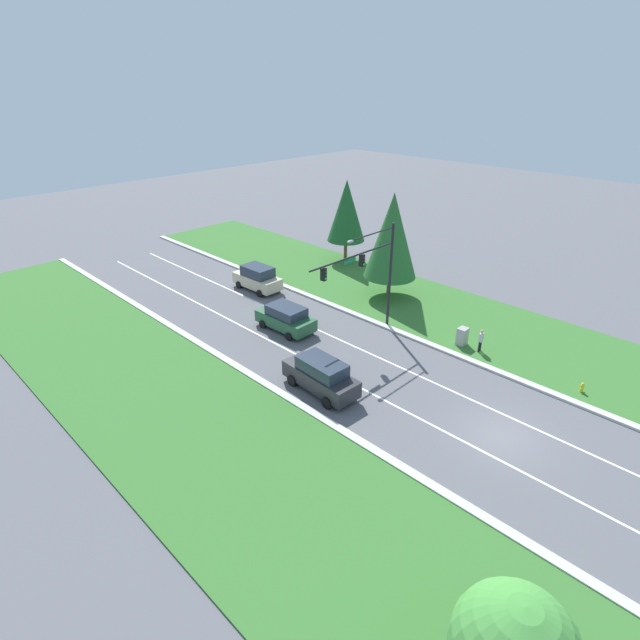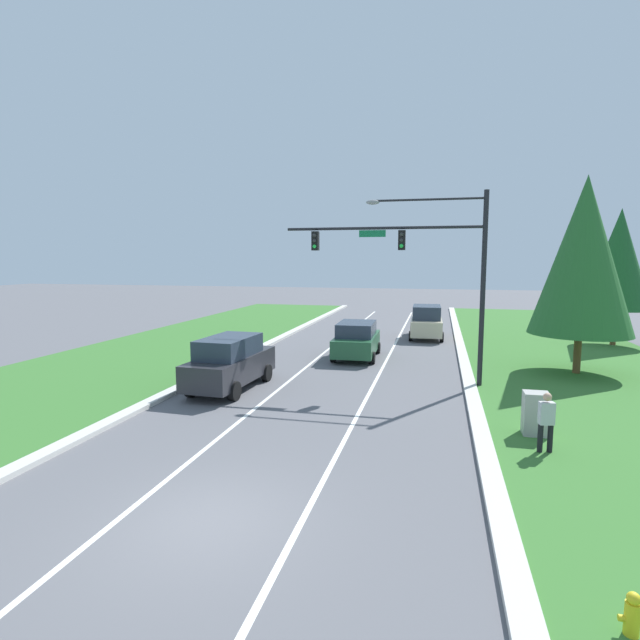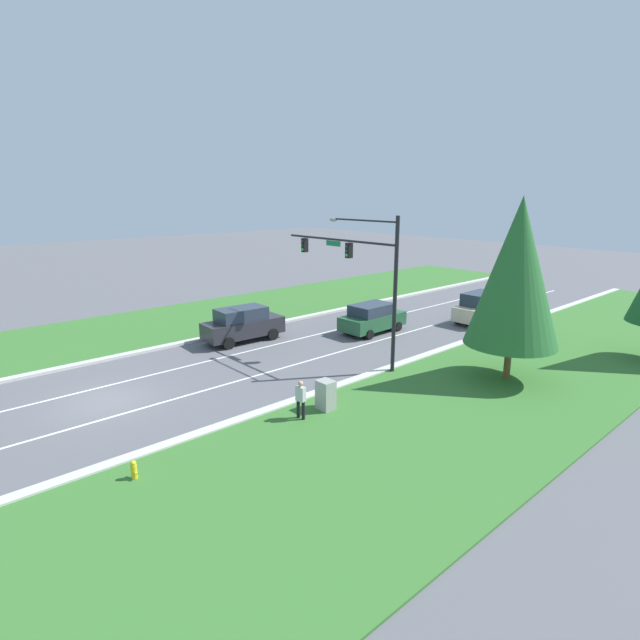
% 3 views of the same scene
% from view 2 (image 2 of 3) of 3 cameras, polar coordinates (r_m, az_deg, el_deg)
% --- Properties ---
extents(ground_plane, '(160.00, 160.00, 0.00)m').
position_cam_2_polar(ground_plane, '(10.90, -12.62, -21.56)').
color(ground_plane, '#5B5B60').
extents(curb_strip_right, '(0.50, 90.00, 0.15)m').
position_cam_2_polar(curb_strip_right, '(10.06, 20.92, -24.01)').
color(curb_strip_right, beige).
rests_on(curb_strip_right, ground_plane).
extents(lane_stripe_inner_left, '(0.14, 81.00, 0.01)m').
position_cam_2_polar(lane_stripe_inner_left, '(11.73, -21.04, -19.69)').
color(lane_stripe_inner_left, white).
rests_on(lane_stripe_inner_left, ground_plane).
extents(lane_stripe_inner_right, '(0.14, 81.00, 0.01)m').
position_cam_2_polar(lane_stripe_inner_right, '(10.32, -2.80, -23.13)').
color(lane_stripe_inner_right, white).
rests_on(lane_stripe_inner_right, ground_plane).
extents(traffic_signal_mast, '(8.18, 0.41, 7.86)m').
position_cam_2_polar(traffic_signal_mast, '(20.79, 11.75, 7.05)').
color(traffic_signal_mast, black).
rests_on(traffic_signal_mast, ground_plane).
extents(charcoal_suv, '(2.24, 5.07, 2.12)m').
position_cam_2_polar(charcoal_suv, '(20.29, -10.22, -4.76)').
color(charcoal_suv, '#28282D').
rests_on(charcoal_suv, ground_plane).
extents(champagne_suv, '(2.23, 4.61, 2.16)m').
position_cam_2_polar(champagne_suv, '(33.42, 12.07, -0.21)').
color(champagne_suv, beige).
rests_on(champagne_suv, ground_plane).
extents(forest_suv, '(2.31, 4.65, 1.90)m').
position_cam_2_polar(forest_suv, '(26.31, 4.20, -2.24)').
color(forest_suv, '#235633').
rests_on(forest_suv, ground_plane).
extents(utility_cabinet, '(0.70, 0.60, 1.34)m').
position_cam_2_polar(utility_cabinet, '(16.06, 23.40, -9.92)').
color(utility_cabinet, '#9E9E99').
rests_on(utility_cabinet, ground_plane).
extents(pedestrian, '(0.42, 0.29, 1.69)m').
position_cam_2_polar(pedestrian, '(14.70, 24.43, -10.43)').
color(pedestrian, black).
rests_on(pedestrian, ground_plane).
extents(fire_hydrant, '(0.34, 0.20, 0.70)m').
position_cam_2_polar(fire_hydrant, '(8.97, 32.09, -26.80)').
color(fire_hydrant, gold).
rests_on(fire_hydrant, ground_plane).
extents(conifer_near_right_tree, '(3.70, 3.70, 8.12)m').
position_cam_2_polar(conifer_near_right_tree, '(34.29, 30.96, 5.95)').
color(conifer_near_right_tree, brown).
rests_on(conifer_near_right_tree, ground_plane).
extents(conifer_far_right_tree, '(4.34, 4.34, 8.81)m').
position_cam_2_polar(conifer_far_right_tree, '(24.86, 27.90, 6.51)').
color(conifer_far_right_tree, brown).
rests_on(conifer_far_right_tree, ground_plane).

